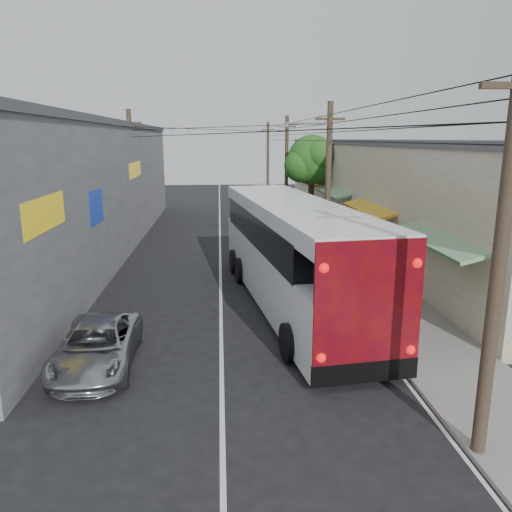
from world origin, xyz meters
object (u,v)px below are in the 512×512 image
(coach_bus, at_px, (292,252))
(parked_car_far, at_px, (272,205))
(pedestrian_far, at_px, (330,251))
(jeepney, at_px, (97,346))
(parked_car_mid, at_px, (275,223))
(parked_suv, at_px, (300,241))
(pedestrian_near, at_px, (324,246))

(coach_bus, relative_size, parked_car_far, 3.52)
(coach_bus, height_order, pedestrian_far, coach_bus)
(jeepney, relative_size, parked_car_far, 1.13)
(parked_car_mid, bearing_deg, pedestrian_far, -76.21)
(jeepney, height_order, parked_suv, parked_suv)
(jeepney, xyz_separation_m, pedestrian_far, (8.88, 10.16, 0.28))
(parked_suv, xyz_separation_m, pedestrian_near, (0.99, -1.79, 0.06))
(parked_car_mid, bearing_deg, parked_suv, -80.18)
(jeepney, xyz_separation_m, parked_car_far, (8.08, 29.86, 0.03))
(jeepney, bearing_deg, coach_bus, 37.13)
(parked_car_mid, bearing_deg, pedestrian_near, -74.75)
(parked_car_mid, height_order, parked_car_far, parked_car_mid)
(pedestrian_near, bearing_deg, parked_car_far, -63.98)
(jeepney, xyz_separation_m, pedestrian_near, (8.88, 11.56, 0.24))
(parked_car_mid, bearing_deg, coach_bus, -89.38)
(parked_suv, relative_size, parked_car_mid, 1.35)
(coach_bus, relative_size, jeepney, 3.11)
(parked_suv, xyz_separation_m, parked_car_far, (0.19, 16.52, -0.15))
(jeepney, distance_m, pedestrian_near, 14.58)
(coach_bus, distance_m, parked_suv, 8.54)
(parked_car_mid, distance_m, parked_car_far, 9.82)
(jeepney, bearing_deg, parked_car_mid, 68.11)
(parked_car_mid, relative_size, pedestrian_far, 2.63)
(parked_car_far, distance_m, pedestrian_far, 19.72)
(pedestrian_far, bearing_deg, parked_car_far, -98.81)
(coach_bus, xyz_separation_m, parked_car_mid, (1.05, 15.02, -1.37))
(parked_suv, bearing_deg, parked_car_far, 90.80)
(coach_bus, xyz_separation_m, pedestrian_far, (2.65, 5.10, -1.16))
(jeepney, height_order, parked_car_far, parked_car_far)
(parked_car_mid, xyz_separation_m, parked_car_far, (0.80, 9.78, -0.05))
(parked_suv, bearing_deg, jeepney, -119.16)
(parked_suv, distance_m, parked_car_far, 16.52)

